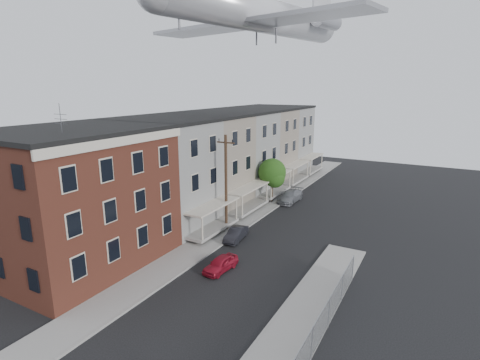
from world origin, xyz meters
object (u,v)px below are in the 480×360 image
object	(u,v)px
street_tree	(273,174)
car_near	(221,264)
car_mid	(236,234)
airplane	(264,15)
utility_pole	(226,182)
car_far	(290,196)

from	to	relation	value
street_tree	car_near	distance (m)	17.72
car_mid	airplane	world-z (taller)	airplane
utility_pole	street_tree	world-z (taller)	utility_pole
utility_pole	car_mid	size ratio (longest dim) A/B	2.68
street_tree	car_near	xyz separation A→B (m)	(3.47, -17.13, -2.91)
utility_pole	street_tree	bearing A→B (deg)	88.11
airplane	car_far	bearing A→B (deg)	86.54
street_tree	car_mid	xyz separation A→B (m)	(1.67, -11.64, -2.90)
utility_pole	car_far	xyz separation A→B (m)	(2.03, 11.22, -4.01)
utility_pole	car_near	world-z (taller)	utility_pole
car_mid	airplane	xyz separation A→B (m)	(-0.39, 5.96, 18.86)
street_tree	utility_pole	bearing A→B (deg)	-91.89
utility_pole	airplane	world-z (taller)	airplane
street_tree	car_mid	bearing A→B (deg)	-81.82
car_far	airplane	world-z (taller)	airplane
street_tree	car_near	world-z (taller)	street_tree
car_mid	car_far	world-z (taller)	car_far
car_far	airplane	bearing A→B (deg)	-91.68
street_tree	car_far	world-z (taller)	street_tree
street_tree	car_mid	size ratio (longest dim) A/B	1.55
car_mid	utility_pole	bearing A→B (deg)	132.45
car_near	airplane	size ratio (longest dim) A/B	0.12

